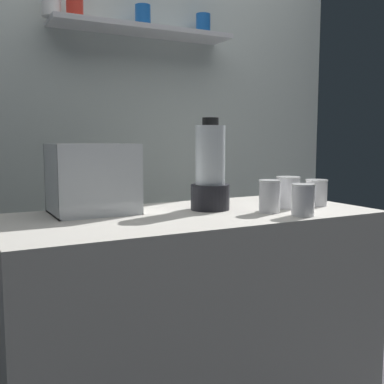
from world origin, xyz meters
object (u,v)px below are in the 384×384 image
(carrot_display_bin, at_px, (91,192))
(juice_cup_beet_left, at_px, (303,202))
(juice_cup_mango_far_left, at_px, (270,197))
(juice_cup_beet_middle, at_px, (288,193))
(blender_pitcher, at_px, (210,173))
(juice_cup_mango_right, at_px, (316,194))

(carrot_display_bin, bearing_deg, juice_cup_beet_left, -32.34)
(juice_cup_mango_far_left, distance_m, juice_cup_beet_middle, 0.15)
(blender_pitcher, xyz_separation_m, juice_cup_mango_far_left, (0.16, -0.17, -0.09))
(carrot_display_bin, bearing_deg, blender_pitcher, -16.99)
(juice_cup_mango_far_left, xyz_separation_m, juice_cup_beet_middle, (0.13, 0.06, 0.00))
(juice_cup_beet_left, bearing_deg, juice_cup_mango_far_left, 116.86)
(juice_cup_beet_left, bearing_deg, juice_cup_beet_middle, 67.04)
(blender_pitcher, distance_m, juice_cup_mango_far_left, 0.25)
(juice_cup_beet_left, bearing_deg, carrot_display_bin, 147.66)
(blender_pitcher, distance_m, juice_cup_beet_left, 0.38)
(juice_cup_mango_far_left, xyz_separation_m, juice_cup_beet_left, (0.06, -0.12, -0.01))
(juice_cup_mango_far_left, bearing_deg, juice_cup_beet_left, -63.14)
(juice_cup_beet_left, distance_m, juice_cup_beet_middle, 0.19)
(carrot_display_bin, xyz_separation_m, juice_cup_mango_far_left, (0.61, -0.30, -0.02))
(carrot_display_bin, distance_m, blender_pitcher, 0.47)
(juice_cup_beet_middle, bearing_deg, juice_cup_beet_left, -112.96)
(carrot_display_bin, relative_size, juice_cup_mango_right, 2.79)
(blender_pitcher, relative_size, juice_cup_beet_left, 3.10)
(blender_pitcher, xyz_separation_m, juice_cup_beet_middle, (0.30, -0.11, -0.09))
(blender_pitcher, xyz_separation_m, juice_cup_mango_right, (0.45, -0.11, -0.10))
(juice_cup_beet_middle, distance_m, juice_cup_mango_right, 0.15)
(juice_cup_beet_left, bearing_deg, juice_cup_mango_right, 37.96)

